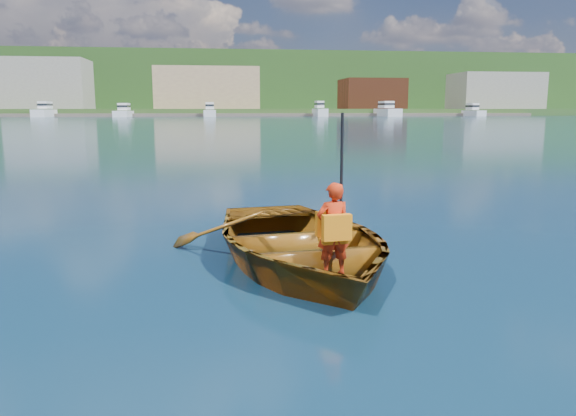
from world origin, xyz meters
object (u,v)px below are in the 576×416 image
object	(u,v)px
rowboat	(299,242)
marina_yachts	(206,111)
child_paddler	(333,228)
dock	(252,115)

from	to	relation	value
rowboat	marina_yachts	bearing A→B (deg)	91.64
rowboat	child_paddler	world-z (taller)	child_paddler
rowboat	dock	distance (m)	147.46
child_paddler	dock	distance (m)	148.31
child_paddler	marina_yachts	bearing A→B (deg)	91.74
marina_yachts	rowboat	bearing A→B (deg)	-88.36
marina_yachts	child_paddler	bearing A→B (deg)	-88.26
child_paddler	rowboat	bearing A→B (deg)	108.00
rowboat	marina_yachts	size ratio (longest dim) A/B	0.03
dock	marina_yachts	distance (m)	13.30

